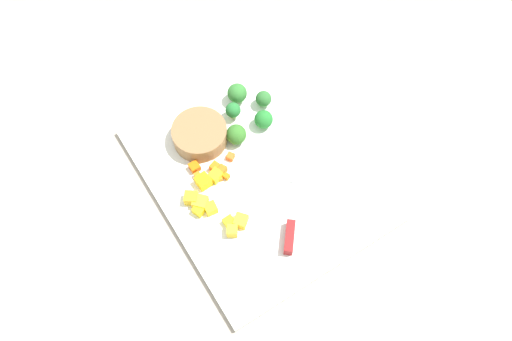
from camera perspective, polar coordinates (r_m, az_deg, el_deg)
name	(u,v)px	position (r m, az deg, el deg)	size (l,w,h in m)	color
ground_plane	(256,176)	(0.94, 0.00, -0.61)	(4.00, 4.00, 0.00)	#A29889
cutting_board	(256,175)	(0.93, 0.00, -0.45)	(0.43, 0.35, 0.01)	white
prep_bowl	(200,134)	(0.95, -6.19, 3.96)	(0.10, 0.10, 0.03)	olive
chef_knife	(293,203)	(0.90, 4.07, -3.53)	(0.24, 0.20, 0.02)	silver
carrot_dice_0	(198,176)	(0.93, -6.40, -0.60)	(0.01, 0.01, 0.01)	orange
carrot_dice_1	(195,167)	(0.93, -6.76, 0.38)	(0.02, 0.02, 0.01)	orange
carrot_dice_2	(215,167)	(0.93, -4.53, 0.37)	(0.02, 0.01, 0.02)	orange
carrot_dice_3	(219,179)	(0.92, -4.05, -0.89)	(0.01, 0.01, 0.01)	orange
carrot_dice_4	(226,176)	(0.92, -3.29, -0.64)	(0.01, 0.01, 0.01)	orange
carrot_dice_5	(222,170)	(0.93, -3.72, 0.11)	(0.01, 0.01, 0.01)	orange
carrot_dice_6	(231,157)	(0.94, -2.81, 1.53)	(0.01, 0.01, 0.01)	orange
pepper_dice_0	(199,200)	(0.90, -6.28, -3.27)	(0.02, 0.02, 0.02)	yellow
pepper_dice_1	(215,176)	(0.92, -4.47, -0.60)	(0.02, 0.02, 0.02)	yellow
pepper_dice_2	(199,210)	(0.90, -6.31, -4.37)	(0.02, 0.02, 0.02)	yellow
pepper_dice_3	(232,231)	(0.87, -2.63, -6.63)	(0.02, 0.02, 0.02)	yellow
pepper_dice_4	(229,222)	(0.88, -2.97, -5.65)	(0.02, 0.02, 0.01)	yellow
pepper_dice_5	(241,221)	(0.88, -1.68, -5.54)	(0.02, 0.02, 0.02)	yellow
pepper_dice_6	(191,198)	(0.90, -7.14, -3.02)	(0.02, 0.02, 0.02)	yellow
pepper_dice_7	(203,181)	(0.91, -5.79, -1.20)	(0.02, 0.02, 0.02)	yellow
pepper_dice_8	(211,208)	(0.89, -4.98, -4.16)	(0.02, 0.02, 0.02)	yellow
broccoli_floret_0	(264,119)	(0.96, 0.84, 5.62)	(0.03, 0.03, 0.04)	#88B85B
broccoli_floret_1	(264,99)	(0.99, 0.83, 7.86)	(0.03, 0.03, 0.03)	#91B86D
broccoli_floret_2	(236,135)	(0.95, -2.18, 3.96)	(0.04, 0.04, 0.04)	#83BF55
broccoli_floret_3	(233,110)	(0.97, -2.53, 6.61)	(0.03, 0.03, 0.04)	#96BF6C
broccoli_floret_4	(237,93)	(0.99, -2.08, 8.46)	(0.04, 0.04, 0.04)	#8DAB65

